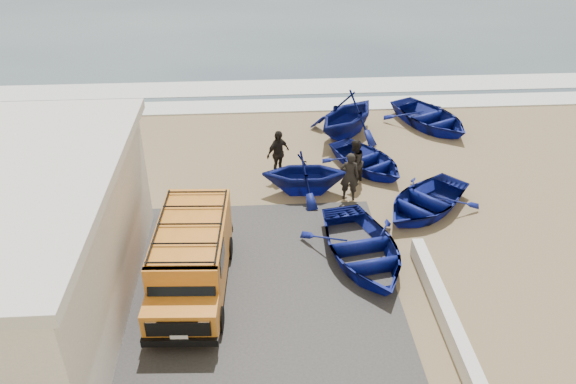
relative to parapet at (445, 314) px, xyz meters
name	(u,v)px	position (x,y,z in m)	size (l,w,h in m)	color
ground	(256,259)	(-5.00, 3.00, -0.28)	(160.00, 160.00, 0.00)	#8F7853
slab	(186,306)	(-7.00, 1.00, -0.25)	(12.00, 10.00, 0.05)	#393734
surf_line	(253,106)	(-5.00, 15.00, -0.25)	(180.00, 1.60, 0.06)	white
surf_wash	(252,88)	(-5.00, 17.50, -0.26)	(180.00, 2.20, 0.04)	white
parapet	(445,314)	(0.00, 0.00, 0.00)	(0.35, 6.00, 0.55)	silver
van	(191,256)	(-6.81, 1.82, 0.85)	(2.17, 4.96, 2.09)	orange
boat_near_left	(362,248)	(-1.77, 2.75, 0.18)	(3.17, 4.43, 0.92)	navy
boat_near_right	(425,201)	(0.91, 5.35, 0.14)	(2.84, 3.97, 0.82)	navy
boat_mid_left	(305,173)	(-3.15, 6.84, 0.55)	(2.71, 3.14, 1.65)	navy
boat_mid_right	(367,160)	(-0.55, 8.46, 0.11)	(2.63, 3.68, 0.76)	navy
boat_far_left	(347,114)	(-0.90, 11.55, 0.73)	(3.30, 3.82, 2.01)	navy
boat_far_right	(430,117)	(3.03, 12.21, 0.17)	(3.09, 4.33, 0.90)	navy
fisherman_front	(349,176)	(-1.62, 6.33, 0.65)	(0.68, 0.44, 1.85)	black
fisherman_middle	(354,162)	(-1.26, 7.41, 0.62)	(0.87, 0.68, 1.79)	black
fisherman_back	(278,153)	(-4.07, 8.21, 0.66)	(1.09, 0.46, 1.87)	black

